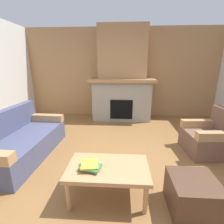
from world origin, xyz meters
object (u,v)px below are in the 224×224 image
at_px(coffee_table, 108,170).
at_px(ottoman, 192,195).
at_px(fireplace, 122,81).
at_px(armchair, 210,138).
at_px(couch, 20,142).

xyz_separation_m(coffee_table, ottoman, (0.98, -0.15, -0.18)).
height_order(fireplace, armchair, fireplace).
height_order(couch, armchair, same).
height_order(fireplace, coffee_table, fireplace).
xyz_separation_m(couch, armchair, (3.50, 0.35, 0.01)).
bearing_deg(ottoman, fireplace, 104.01).
relative_size(fireplace, armchair, 3.18).
distance_m(coffee_table, ottoman, 1.01).
relative_size(couch, coffee_table, 1.83).
xyz_separation_m(fireplace, coffee_table, (-0.14, -3.22, -0.79)).
bearing_deg(coffee_table, ottoman, -8.68).
height_order(armchair, ottoman, armchair).
bearing_deg(fireplace, couch, -127.57).
bearing_deg(armchair, ottoman, -121.74).
height_order(armchair, coffee_table, armchair).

